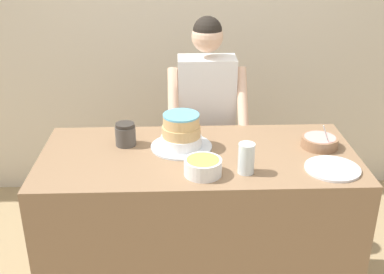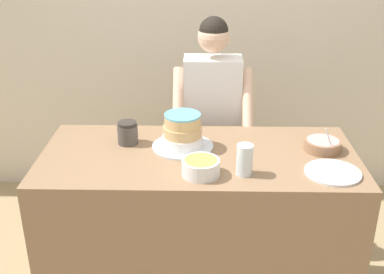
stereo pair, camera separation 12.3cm
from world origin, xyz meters
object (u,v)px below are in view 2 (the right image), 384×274
drinking_glass (245,160)px  frosting_bowl_pink (323,144)px  frosting_bowl_yellow (201,167)px  ceramic_plate (333,172)px  stoneware_jar (128,133)px  person_baker (212,115)px  cake (183,133)px

drinking_glass → frosting_bowl_pink: bearing=32.2°
frosting_bowl_yellow → ceramic_plate: 0.62m
frosting_bowl_yellow → stoneware_jar: stoneware_jar is taller
person_baker → frosting_bowl_pink: 0.77m
frosting_bowl_yellow → stoneware_jar: size_ratio=1.46×
frosting_bowl_pink → ceramic_plate: size_ratio=0.72×
cake → drinking_glass: cake is taller
cake → frosting_bowl_pink: 0.73m
frosting_bowl_yellow → drinking_glass: size_ratio=1.19×
frosting_bowl_pink → frosting_bowl_yellow: bearing=-156.1°
stoneware_jar → frosting_bowl_yellow: bearing=-41.2°
person_baker → frosting_bowl_pink: person_baker is taller
cake → frosting_bowl_pink: bearing=-1.6°
ceramic_plate → stoneware_jar: 1.06m
person_baker → frosting_bowl_pink: bearing=-42.8°
drinking_glass → stoneware_jar: size_ratio=1.22×
frosting_bowl_pink → stoneware_jar: size_ratio=1.56×
drinking_glass → cake: bearing=136.2°
cake → frosting_bowl_yellow: 0.32m
drinking_glass → ceramic_plate: (0.42, 0.01, -0.07)m
stoneware_jar → ceramic_plate: bearing=-17.5°
frosting_bowl_pink → drinking_glass: size_ratio=1.28×
frosting_bowl_pink → drinking_glass: 0.50m
cake → stoneware_jar: size_ratio=2.64×
drinking_glass → person_baker: bearing=99.8°
person_baker → drinking_glass: (0.14, -0.79, 0.09)m
person_baker → cake: size_ratio=4.81×
frosting_bowl_pink → drinking_glass: (-0.43, -0.27, 0.04)m
frosting_bowl_pink → stoneware_jar: bearing=176.5°
frosting_bowl_yellow → ceramic_plate: bearing=2.1°
stoneware_jar → person_baker: bearing=44.9°
cake → stoneware_jar: (-0.29, 0.04, -0.02)m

